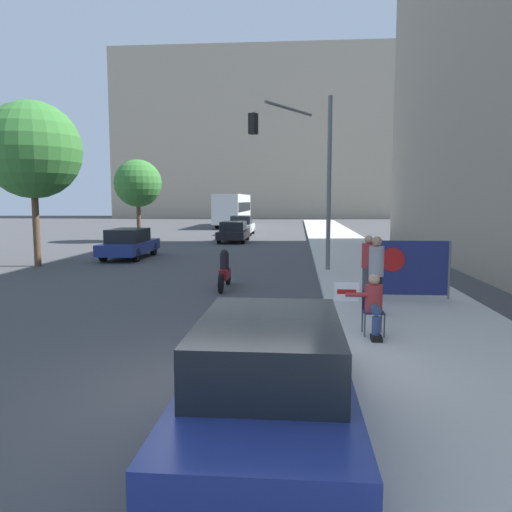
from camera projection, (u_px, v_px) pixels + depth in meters
ground_plane at (228, 392)px, 7.24m from camera, size 160.00×160.00×0.00m
sidewalk_curb at (360, 262)px, 21.77m from camera, size 3.95×90.00×0.16m
building_backdrop_far at (280, 137)px, 80.20m from camera, size 52.00×12.00×25.86m
seated_protester at (373, 303)px, 9.64m from camera, size 0.97×0.77×1.20m
jogger_on_sidewalk at (376, 274)px, 11.51m from camera, size 0.34×0.34×1.80m
pedestrian_behind at (368, 266)px, 13.30m from camera, size 0.34×0.34×1.70m
protest_banner at (409, 268)px, 13.25m from camera, size 2.12×0.06×1.56m
traffic_light_pole at (301, 155)px, 19.16m from camera, size 3.28×3.05×6.43m
parked_car_curbside at (270, 376)px, 5.88m from camera, size 1.86×4.78×1.43m
car_on_road_nearest at (129, 243)px, 23.89m from camera, size 1.76×4.41×1.42m
car_on_road_midblock at (234, 232)px, 33.16m from camera, size 1.79×4.32×1.37m
car_on_road_distant at (242, 225)px, 40.02m from camera, size 1.79×4.12×1.53m
city_bus_on_road at (233, 208)px, 52.16m from camera, size 2.52×12.17×3.36m
motorcycle_on_road at (225, 272)px, 15.64m from camera, size 0.28×2.15×1.26m
street_tree_near_curb at (32, 150)px, 20.56m from camera, size 4.00×4.00×6.84m
street_tree_midblock at (138, 183)px, 33.16m from camera, size 3.15×3.15×5.47m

